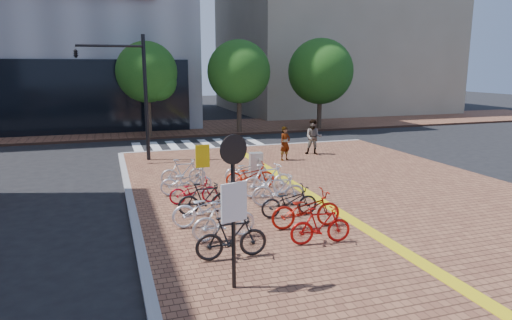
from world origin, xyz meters
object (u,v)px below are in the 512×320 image
object	(u,v)px
bike_0	(232,237)
bike_9	(289,201)
bike_12	(250,175)
bike_5	(186,181)
pedestrian_b	(314,137)
utility_box	(256,166)
yellow_sign	(203,161)
bike_10	(279,190)
bike_2	(207,208)
bike_11	(267,180)
bike_6	(183,172)
pedestrian_a	(285,144)
bike_1	(224,220)
bike_8	(306,209)
bike_7	(321,225)
traffic_light_pole	(114,75)
notice_sign	(234,194)
bike_4	(194,191)
bike_3	(205,199)
bike_13	(246,170)

from	to	relation	value
bike_0	bike_9	distance (m)	3.42
bike_0	bike_12	xyz separation A→B (m)	(2.31, 5.88, -0.04)
bike_9	bike_5	bearing A→B (deg)	37.19
pedestrian_b	utility_box	distance (m)	6.06
yellow_sign	bike_10	bearing A→B (deg)	-41.10
bike_2	bike_9	distance (m)	2.49
bike_11	pedestrian_b	distance (m)	8.01
bike_6	pedestrian_a	distance (m)	6.27
bike_1	pedestrian_a	world-z (taller)	pedestrian_a
bike_10	pedestrian_a	world-z (taller)	pedestrian_a
bike_8	bike_10	distance (m)	2.11
bike_5	utility_box	size ratio (longest dim) A/B	1.66
bike_2	bike_7	world-z (taller)	bike_2
bike_11	traffic_light_pole	xyz separation A→B (m)	(-4.64, 7.68, 3.45)
bike_9	notice_sign	world-z (taller)	notice_sign
bike_4	bike_10	size ratio (longest dim) A/B	0.91
bike_7	yellow_sign	size ratio (longest dim) A/B	0.88
bike_2	bike_3	xyz separation A→B (m)	(0.15, 1.01, -0.03)
bike_1	yellow_sign	xyz separation A→B (m)	(0.31, 4.07, 0.73)
bike_11	bike_7	bearing A→B (deg)	169.83
bike_13	bike_2	bearing A→B (deg)	146.07
bike_10	utility_box	bearing A→B (deg)	1.26
bike_3	pedestrian_a	xyz separation A→B (m)	(5.32, 6.82, 0.31)
utility_box	bike_2	bearing A→B (deg)	-122.73
bike_4	bike_8	size ratio (longest dim) A/B	0.80
bike_4	bike_10	xyz separation A→B (m)	(2.53, -1.12, 0.11)
bike_4	pedestrian_a	distance (m)	7.81
bike_12	bike_3	bearing A→B (deg)	148.26
bike_4	bike_8	xyz separation A→B (m)	(2.52, -3.23, 0.11)
bike_5	bike_13	size ratio (longest dim) A/B	1.04
bike_0	bike_9	size ratio (longest dim) A/B	0.97
bike_11	bike_12	size ratio (longest dim) A/B	1.06
bike_0	bike_7	distance (m)	2.36
utility_box	traffic_light_pole	size ratio (longest dim) A/B	0.19
bike_6	bike_13	size ratio (longest dim) A/B	0.96
bike_12	bike_13	xyz separation A→B (m)	(0.14, 0.92, -0.01)
bike_8	notice_sign	xyz separation A→B (m)	(-2.83, -2.80, 1.45)
bike_9	bike_11	distance (m)	2.25
bike_6	bike_7	world-z (taller)	bike_6
bike_7	yellow_sign	world-z (taller)	yellow_sign
bike_1	bike_9	world-z (taller)	bike_1
bike_12	utility_box	size ratio (longest dim) A/B	1.64
bike_3	bike_4	distance (m)	1.23
bike_1	traffic_light_pole	bearing A→B (deg)	3.74
utility_box	bike_0	bearing A→B (deg)	-112.59
bike_5	bike_11	world-z (taller)	bike_11
bike_11	bike_12	distance (m)	1.26
bike_11	bike_13	size ratio (longest dim) A/B	1.09
bike_12	bike_2	bearing A→B (deg)	155.78
bike_4	bike_7	bearing A→B (deg)	-148.66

